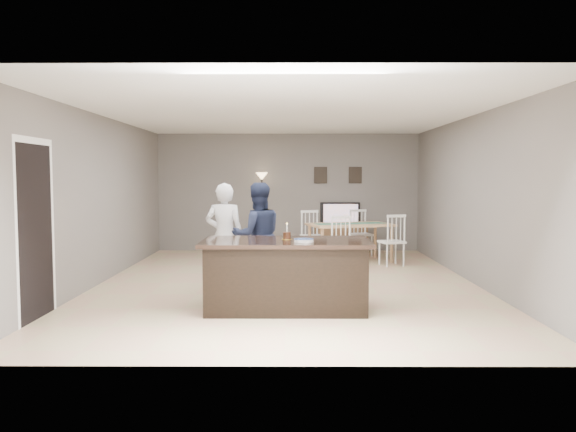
{
  "coord_description": "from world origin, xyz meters",
  "views": [
    {
      "loc": [
        0.06,
        -8.96,
        1.71
      ],
      "look_at": [
        0.02,
        -0.3,
        1.11
      ],
      "focal_mm": 35.0,
      "sensor_mm": 36.0,
      "label": 1
    }
  ],
  "objects_px": {
    "television": "(340,214)",
    "floor_lamp": "(262,190)",
    "kitchen_island": "(286,274)",
    "woman": "(225,236)",
    "dining_table": "(350,230)",
    "man": "(257,236)",
    "tv_console": "(340,239)",
    "birthday_cake": "(287,235)",
    "plate_stack": "(304,240)"
  },
  "relations": [
    {
      "from": "tv_console",
      "to": "television",
      "type": "height_order",
      "value": "television"
    },
    {
      "from": "kitchen_island",
      "to": "television",
      "type": "xyz_separation_m",
      "value": [
        1.2,
        5.64,
        0.41
      ]
    },
    {
      "from": "kitchen_island",
      "to": "floor_lamp",
      "type": "height_order",
      "value": "floor_lamp"
    },
    {
      "from": "kitchen_island",
      "to": "plate_stack",
      "type": "relative_size",
      "value": 8.6
    },
    {
      "from": "television",
      "to": "floor_lamp",
      "type": "bearing_deg",
      "value": 1.6
    },
    {
      "from": "tv_console",
      "to": "television",
      "type": "xyz_separation_m",
      "value": [
        0.0,
        0.07,
        0.56
      ]
    },
    {
      "from": "birthday_cake",
      "to": "floor_lamp",
      "type": "relative_size",
      "value": 0.12
    },
    {
      "from": "dining_table",
      "to": "floor_lamp",
      "type": "height_order",
      "value": "floor_lamp"
    },
    {
      "from": "plate_stack",
      "to": "dining_table",
      "type": "distance_m",
      "value": 4.45
    },
    {
      "from": "plate_stack",
      "to": "floor_lamp",
      "type": "height_order",
      "value": "floor_lamp"
    },
    {
      "from": "kitchen_island",
      "to": "dining_table",
      "type": "distance_m",
      "value": 4.3
    },
    {
      "from": "plate_stack",
      "to": "floor_lamp",
      "type": "bearing_deg",
      "value": 98.04
    },
    {
      "from": "tv_console",
      "to": "birthday_cake",
      "type": "relative_size",
      "value": 5.61
    },
    {
      "from": "birthday_cake",
      "to": "plate_stack",
      "type": "height_order",
      "value": "birthday_cake"
    },
    {
      "from": "birthday_cake",
      "to": "floor_lamp",
      "type": "distance_m",
      "value": 5.56
    },
    {
      "from": "woman",
      "to": "floor_lamp",
      "type": "xyz_separation_m",
      "value": [
        0.36,
        4.24,
        0.59
      ]
    },
    {
      "from": "floor_lamp",
      "to": "kitchen_island",
      "type": "bearing_deg",
      "value": -83.93
    },
    {
      "from": "man",
      "to": "woman",
      "type": "bearing_deg",
      "value": -14.31
    },
    {
      "from": "kitchen_island",
      "to": "floor_lamp",
      "type": "xyz_separation_m",
      "value": [
        -0.59,
        5.59,
        0.95
      ]
    },
    {
      "from": "kitchen_island",
      "to": "woman",
      "type": "height_order",
      "value": "woman"
    },
    {
      "from": "kitchen_island",
      "to": "plate_stack",
      "type": "height_order",
      "value": "plate_stack"
    },
    {
      "from": "television",
      "to": "plate_stack",
      "type": "xyz_separation_m",
      "value": [
        -0.98,
        -5.84,
        0.06
      ]
    },
    {
      "from": "man",
      "to": "plate_stack",
      "type": "relative_size",
      "value": 6.5
    },
    {
      "from": "kitchen_island",
      "to": "television",
      "type": "height_order",
      "value": "television"
    },
    {
      "from": "kitchen_island",
      "to": "tv_console",
      "type": "distance_m",
      "value": 5.7
    },
    {
      "from": "television",
      "to": "tv_console",
      "type": "bearing_deg",
      "value": 90.0
    },
    {
      "from": "television",
      "to": "man",
      "type": "relative_size",
      "value": 0.56
    },
    {
      "from": "kitchen_island",
      "to": "floor_lamp",
      "type": "bearing_deg",
      "value": 96.07
    },
    {
      "from": "man",
      "to": "birthday_cake",
      "type": "xyz_separation_m",
      "value": [
        0.46,
        -1.27,
        0.14
      ]
    },
    {
      "from": "woman",
      "to": "plate_stack",
      "type": "distance_m",
      "value": 1.95
    },
    {
      "from": "kitchen_island",
      "to": "dining_table",
      "type": "xyz_separation_m",
      "value": [
        1.26,
        4.11,
        0.18
      ]
    },
    {
      "from": "kitchen_island",
      "to": "television",
      "type": "relative_size",
      "value": 2.35
    },
    {
      "from": "kitchen_island",
      "to": "dining_table",
      "type": "relative_size",
      "value": 0.97
    },
    {
      "from": "man",
      "to": "birthday_cake",
      "type": "distance_m",
      "value": 1.35
    },
    {
      "from": "tv_console",
      "to": "floor_lamp",
      "type": "relative_size",
      "value": 0.66
    },
    {
      "from": "dining_table",
      "to": "plate_stack",
      "type": "bearing_deg",
      "value": -120.3
    },
    {
      "from": "television",
      "to": "woman",
      "type": "bearing_deg",
      "value": 63.38
    },
    {
      "from": "man",
      "to": "dining_table",
      "type": "relative_size",
      "value": 0.73
    },
    {
      "from": "man",
      "to": "dining_table",
      "type": "bearing_deg",
      "value": -136.08
    },
    {
      "from": "kitchen_island",
      "to": "tv_console",
      "type": "height_order",
      "value": "kitchen_island"
    },
    {
      "from": "woman",
      "to": "man",
      "type": "relative_size",
      "value": 1.0
    },
    {
      "from": "kitchen_island",
      "to": "man",
      "type": "relative_size",
      "value": 1.32
    },
    {
      "from": "dining_table",
      "to": "man",
      "type": "bearing_deg",
      "value": -138.52
    },
    {
      "from": "woman",
      "to": "dining_table",
      "type": "relative_size",
      "value": 0.73
    },
    {
      "from": "tv_console",
      "to": "birthday_cake",
      "type": "xyz_separation_m",
      "value": [
        -1.19,
        -5.49,
        0.65
      ]
    },
    {
      "from": "kitchen_island",
      "to": "dining_table",
      "type": "bearing_deg",
      "value": 72.92
    },
    {
      "from": "kitchen_island",
      "to": "tv_console",
      "type": "relative_size",
      "value": 1.79
    },
    {
      "from": "man",
      "to": "floor_lamp",
      "type": "distance_m",
      "value": 4.28
    },
    {
      "from": "floor_lamp",
      "to": "plate_stack",
      "type": "bearing_deg",
      "value": -81.96
    },
    {
      "from": "dining_table",
      "to": "television",
      "type": "bearing_deg",
      "value": 75.61
    }
  ]
}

